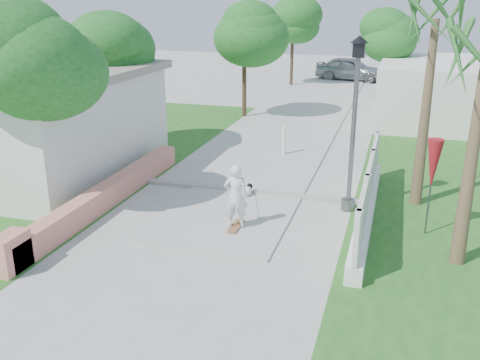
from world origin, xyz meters
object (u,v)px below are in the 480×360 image
(patio_umbrella, at_px, (433,166))
(bollard, at_px, (284,140))
(street_lamp, at_px, (354,119))
(dog, at_px, (248,190))
(parked_car, at_px, (350,69))
(skateboarder, at_px, (237,192))

(patio_umbrella, bearing_deg, bollard, 129.91)
(street_lamp, height_order, dog, street_lamp)
(parked_car, bearing_deg, street_lamp, -165.60)
(skateboarder, bearing_deg, bollard, -101.65)
(street_lamp, bearing_deg, parked_car, 95.60)
(dog, bearing_deg, street_lamp, 2.60)
(street_lamp, relative_size, bollard, 4.07)
(patio_umbrella, relative_size, skateboarder, 0.83)
(patio_umbrella, relative_size, parked_car, 0.51)
(bollard, relative_size, parked_car, 0.24)
(patio_umbrella, bearing_deg, parked_car, 99.74)
(bollard, xyz_separation_m, dog, (-0.08, -4.33, -0.38))
(skateboarder, distance_m, parked_car, 25.03)
(street_lamp, relative_size, skateboarder, 1.60)
(patio_umbrella, bearing_deg, street_lamp, 152.24)
(dog, bearing_deg, parked_car, 95.01)
(street_lamp, relative_size, dog, 8.29)
(street_lamp, height_order, skateboarder, street_lamp)
(dog, distance_m, parked_car, 23.32)
(bollard, bearing_deg, parked_car, 88.80)
(dog, bearing_deg, skateboarder, -76.42)
(patio_umbrella, distance_m, dog, 5.05)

